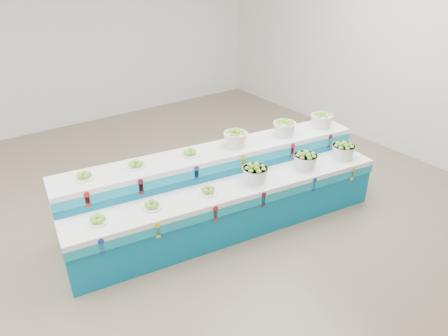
{
  "coord_description": "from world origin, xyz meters",
  "views": [
    {
      "loc": [
        -2.0,
        -4.03,
        3.46
      ],
      "look_at": [
        0.88,
        -0.05,
        0.87
      ],
      "focal_mm": 32.97,
      "sensor_mm": 36.0,
      "label": 1
    }
  ],
  "objects_px": {
    "basket_lower_left": "(255,173)",
    "basket_upper_right": "(322,120)",
    "plate_upper_mid": "(136,164)",
    "display_stand": "(224,191)"
  },
  "relations": [
    {
      "from": "plate_upper_mid",
      "to": "basket_upper_right",
      "type": "height_order",
      "value": "basket_upper_right"
    },
    {
      "from": "basket_upper_right",
      "to": "basket_lower_left",
      "type": "bearing_deg",
      "value": -168.57
    },
    {
      "from": "plate_upper_mid",
      "to": "basket_upper_right",
      "type": "distance_m",
      "value": 2.98
    },
    {
      "from": "plate_upper_mid",
      "to": "display_stand",
      "type": "bearing_deg",
      "value": -22.1
    },
    {
      "from": "display_stand",
      "to": "basket_lower_left",
      "type": "height_order",
      "value": "display_stand"
    },
    {
      "from": "display_stand",
      "to": "basket_upper_right",
      "type": "height_order",
      "value": "basket_upper_right"
    },
    {
      "from": "basket_lower_left",
      "to": "basket_upper_right",
      "type": "relative_size",
      "value": 1.0
    },
    {
      "from": "display_stand",
      "to": "plate_upper_mid",
      "type": "relative_size",
      "value": 19.8
    },
    {
      "from": "basket_lower_left",
      "to": "basket_upper_right",
      "type": "height_order",
      "value": "basket_upper_right"
    },
    {
      "from": "basket_lower_left",
      "to": "display_stand",
      "type": "bearing_deg",
      "value": 131.71
    }
  ]
}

